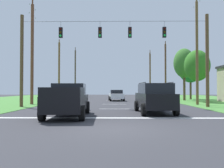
{
  "coord_description": "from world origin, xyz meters",
  "views": [
    {
      "loc": [
        0.04,
        -9.54,
        1.61
      ],
      "look_at": [
        -0.25,
        13.49,
        2.13
      ],
      "focal_mm": 37.41,
      "sensor_mm": 36.0,
      "label": 1
    }
  ],
  "objects_px": {
    "utility_pole_near_left": "(150,74)",
    "utility_pole_mid_right": "(197,51)",
    "overhead_signal_span": "(114,56)",
    "tree_roadside_left": "(190,68)",
    "utility_pole_far_right": "(166,71)",
    "suv_black": "(154,97)",
    "tree_roadside_far_right": "(197,66)",
    "utility_pole_distant_left": "(75,72)",
    "utility_pole_far_left": "(32,52)",
    "utility_pole_distant_right": "(59,70)",
    "tree_roadside_right": "(184,63)",
    "distant_car_crossing_white": "(116,95)",
    "pickup_truck": "(68,100)"
  },
  "relations": [
    {
      "from": "overhead_signal_span",
      "to": "utility_pole_near_left",
      "type": "distance_m",
      "value": 34.21
    },
    {
      "from": "suv_black",
      "to": "utility_pole_mid_right",
      "type": "xyz_separation_m",
      "value": [
        5.81,
        8.36,
        4.49
      ]
    },
    {
      "from": "utility_pole_mid_right",
      "to": "utility_pole_distant_left",
      "type": "xyz_separation_m",
      "value": [
        -17.74,
        30.3,
        0.06
      ]
    },
    {
      "from": "utility_pole_mid_right",
      "to": "suv_black",
      "type": "bearing_deg",
      "value": -124.82
    },
    {
      "from": "overhead_signal_span",
      "to": "utility_pole_mid_right",
      "type": "bearing_deg",
      "value": 19.34
    },
    {
      "from": "pickup_truck",
      "to": "tree_roadside_right",
      "type": "bearing_deg",
      "value": 57.19
    },
    {
      "from": "overhead_signal_span",
      "to": "utility_pole_far_right",
      "type": "height_order",
      "value": "utility_pole_far_right"
    },
    {
      "from": "pickup_truck",
      "to": "utility_pole_far_right",
      "type": "height_order",
      "value": "utility_pole_far_right"
    },
    {
      "from": "distant_car_crossing_white",
      "to": "utility_pole_near_left",
      "type": "xyz_separation_m",
      "value": [
        7.99,
        21.59,
        4.4
      ]
    },
    {
      "from": "pickup_truck",
      "to": "tree_roadside_far_right",
      "type": "height_order",
      "value": "tree_roadside_far_right"
    },
    {
      "from": "tree_roadside_right",
      "to": "tree_roadside_left",
      "type": "xyz_separation_m",
      "value": [
        2.07,
        3.62,
        -0.29
      ]
    },
    {
      "from": "utility_pole_far_right",
      "to": "tree_roadside_left",
      "type": "xyz_separation_m",
      "value": [
        3.38,
        -2.55,
        0.24
      ]
    },
    {
      "from": "utility_pole_mid_right",
      "to": "utility_pole_near_left",
      "type": "bearing_deg",
      "value": 90.53
    },
    {
      "from": "overhead_signal_span",
      "to": "tree_roadside_left",
      "type": "xyz_separation_m",
      "value": [
        12.03,
        15.89,
        0.36
      ]
    },
    {
      "from": "utility_pole_near_left",
      "to": "tree_roadside_right",
      "type": "relative_size",
      "value": 1.45
    },
    {
      "from": "distant_car_crossing_white",
      "to": "tree_roadside_far_right",
      "type": "height_order",
      "value": "tree_roadside_far_right"
    },
    {
      "from": "tree_roadside_left",
      "to": "tree_roadside_far_right",
      "type": "bearing_deg",
      "value": -102.44
    },
    {
      "from": "utility_pole_mid_right",
      "to": "utility_pole_far_left",
      "type": "xyz_separation_m",
      "value": [
        -17.21,
        0.42,
        0.01
      ]
    },
    {
      "from": "utility_pole_far_right",
      "to": "tree_roadside_right",
      "type": "height_order",
      "value": "utility_pole_far_right"
    },
    {
      "from": "utility_pole_far_left",
      "to": "utility_pole_distant_right",
      "type": "height_order",
      "value": "utility_pole_far_left"
    },
    {
      "from": "utility_pole_far_right",
      "to": "utility_pole_distant_left",
      "type": "height_order",
      "value": "utility_pole_distant_left"
    },
    {
      "from": "pickup_truck",
      "to": "tree_roadside_left",
      "type": "distance_m",
      "value": 27.77
    },
    {
      "from": "pickup_truck",
      "to": "utility_pole_mid_right",
      "type": "relative_size",
      "value": 0.48
    },
    {
      "from": "suv_black",
      "to": "utility_pole_far_right",
      "type": "relative_size",
      "value": 0.5
    },
    {
      "from": "pickup_truck",
      "to": "utility_pole_distant_right",
      "type": "bearing_deg",
      "value": 104.73
    },
    {
      "from": "distant_car_crossing_white",
      "to": "utility_pole_near_left",
      "type": "bearing_deg",
      "value": 69.68
    },
    {
      "from": "distant_car_crossing_white",
      "to": "tree_roadside_left",
      "type": "relative_size",
      "value": 0.6
    },
    {
      "from": "utility_pole_distant_right",
      "to": "tree_roadside_left",
      "type": "height_order",
      "value": "utility_pole_distant_right"
    },
    {
      "from": "utility_pole_distant_right",
      "to": "tree_roadside_far_right",
      "type": "relative_size",
      "value": 1.53
    },
    {
      "from": "distant_car_crossing_white",
      "to": "tree_roadside_far_right",
      "type": "distance_m",
      "value": 11.29
    },
    {
      "from": "distant_car_crossing_white",
      "to": "utility_pole_near_left",
      "type": "distance_m",
      "value": 23.43
    },
    {
      "from": "utility_pole_mid_right",
      "to": "utility_pole_distant_left",
      "type": "distance_m",
      "value": 35.11
    },
    {
      "from": "utility_pole_far_left",
      "to": "tree_roadside_far_right",
      "type": "bearing_deg",
      "value": 13.44
    },
    {
      "from": "pickup_truck",
      "to": "utility_pole_far_left",
      "type": "height_order",
      "value": "utility_pole_far_left"
    },
    {
      "from": "utility_pole_near_left",
      "to": "utility_pole_mid_right",
      "type": "bearing_deg",
      "value": -89.47
    },
    {
      "from": "tree_roadside_right",
      "to": "utility_pole_far_left",
      "type": "bearing_deg",
      "value": -154.61
    },
    {
      "from": "utility_pole_mid_right",
      "to": "utility_pole_far_left",
      "type": "bearing_deg",
      "value": 178.59
    },
    {
      "from": "utility_pole_far_right",
      "to": "utility_pole_distant_left",
      "type": "relative_size",
      "value": 0.85
    },
    {
      "from": "overhead_signal_span",
      "to": "tree_roadside_far_right",
      "type": "xyz_separation_m",
      "value": [
        10.28,
        7.95,
        -0.14
      ]
    },
    {
      "from": "utility_pole_distant_left",
      "to": "utility_pole_far_right",
      "type": "bearing_deg",
      "value": -39.8
    },
    {
      "from": "suv_black",
      "to": "utility_pole_distant_left",
      "type": "relative_size",
      "value": 0.42
    },
    {
      "from": "distant_car_crossing_white",
      "to": "utility_pole_mid_right",
      "type": "distance_m",
      "value": 12.85
    },
    {
      "from": "utility_pole_near_left",
      "to": "utility_pole_far_left",
      "type": "xyz_separation_m",
      "value": [
        -16.93,
        -29.77,
        0.37
      ]
    },
    {
      "from": "utility_pole_distant_left",
      "to": "tree_roadside_left",
      "type": "bearing_deg",
      "value": -39.36
    },
    {
      "from": "utility_pole_near_left",
      "to": "utility_pole_distant_right",
      "type": "bearing_deg",
      "value": -137.66
    },
    {
      "from": "suv_black",
      "to": "tree_roadside_left",
      "type": "bearing_deg",
      "value": 66.36
    },
    {
      "from": "utility_pole_near_left",
      "to": "tree_roadside_far_right",
      "type": "distance_m",
      "value": 25.34
    },
    {
      "from": "tree_roadside_right",
      "to": "distant_car_crossing_white",
      "type": "bearing_deg",
      "value": -176.15
    },
    {
      "from": "distant_car_crossing_white",
      "to": "utility_pole_far_right",
      "type": "xyz_separation_m",
      "value": [
        8.37,
        6.82,
        3.98
      ]
    },
    {
      "from": "utility_pole_distant_right",
      "to": "tree_roadside_left",
      "type": "bearing_deg",
      "value": -3.89
    }
  ]
}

